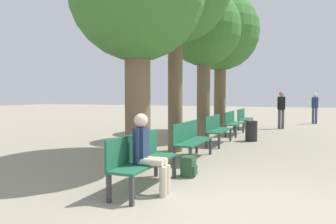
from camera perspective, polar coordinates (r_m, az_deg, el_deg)
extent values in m
plane|color=gray|center=(5.00, 13.69, -15.66)|extent=(80.00, 80.00, 0.00)
cube|color=#1E6042|center=(5.60, -3.91, -8.77)|extent=(0.47, 1.78, 0.04)
cube|color=#1E6042|center=(5.65, -5.88, -6.14)|extent=(0.04, 1.78, 0.45)
cube|color=#38383D|center=(4.84, -6.35, -13.54)|extent=(0.06, 0.06, 0.43)
cube|color=#38383D|center=(6.34, 1.08, -9.55)|extent=(0.06, 0.06, 0.43)
cube|color=#38383D|center=(5.03, -10.25, -12.95)|extent=(0.06, 0.06, 0.43)
cube|color=#38383D|center=(6.48, -2.10, -9.27)|extent=(0.06, 0.06, 0.43)
cube|color=#1E6042|center=(8.07, 4.54, -5.14)|extent=(0.47, 1.78, 0.04)
cube|color=#1E6042|center=(8.10, 3.10, -3.35)|extent=(0.04, 1.78, 0.45)
cube|color=#38383D|center=(7.25, 3.93, -7.95)|extent=(0.06, 0.06, 0.43)
cube|color=#38383D|center=(8.86, 7.38, -5.97)|extent=(0.06, 0.06, 0.43)
cube|color=#38383D|center=(7.38, 1.10, -7.76)|extent=(0.06, 0.06, 0.43)
cube|color=#38383D|center=(8.96, 5.02, -5.85)|extent=(0.06, 0.06, 0.43)
cube|color=#1E6042|center=(10.64, 8.93, -3.19)|extent=(0.47, 1.78, 0.04)
cube|color=#1E6042|center=(10.67, 7.82, -1.84)|extent=(0.04, 1.78, 0.45)
cube|color=#38383D|center=(9.81, 8.86, -5.10)|extent=(0.06, 0.06, 0.43)
cube|color=#38383D|center=(11.45, 10.82, -3.95)|extent=(0.06, 0.06, 0.43)
cube|color=#38383D|center=(9.90, 6.72, -5.01)|extent=(0.06, 0.06, 0.43)
cube|color=#38383D|center=(11.53, 8.96, -3.89)|extent=(0.06, 0.06, 0.43)
cube|color=#1E6042|center=(13.26, 11.59, -1.99)|extent=(0.47, 1.78, 0.04)
cube|color=#1E6042|center=(13.28, 10.69, -0.91)|extent=(0.04, 1.78, 0.45)
cube|color=#38383D|center=(12.42, 11.72, -3.42)|extent=(0.06, 0.06, 0.43)
cube|color=#38383D|center=(14.08, 12.97, -2.68)|extent=(0.06, 0.06, 0.43)
cube|color=#38383D|center=(12.50, 10.01, -3.37)|extent=(0.06, 0.06, 0.43)
cube|color=#38383D|center=(14.15, 11.45, -2.64)|extent=(0.06, 0.06, 0.43)
cube|color=#1E6042|center=(15.91, 13.36, -1.19)|extent=(0.47, 1.78, 0.04)
cube|color=#1E6042|center=(15.92, 12.61, -0.29)|extent=(0.04, 1.78, 0.45)
cube|color=#38383D|center=(15.06, 13.57, -2.32)|extent=(0.06, 0.06, 0.43)
cube|color=#38383D|center=(16.73, 14.44, -1.81)|extent=(0.06, 0.06, 0.43)
cube|color=#38383D|center=(15.12, 12.15, -2.28)|extent=(0.06, 0.06, 0.43)
cube|color=#38383D|center=(16.79, 13.16, -1.78)|extent=(0.06, 0.06, 0.43)
cylinder|color=brown|center=(7.12, -5.30, 2.15)|extent=(0.55, 0.55, 2.98)
cylinder|color=brown|center=(9.20, 1.27, 4.69)|extent=(0.41, 0.41, 3.73)
cylinder|color=brown|center=(11.93, 6.20, 3.12)|extent=(0.48, 0.48, 3.24)
sphere|color=#38702D|center=(12.16, 6.26, 14.28)|extent=(2.67, 2.67, 2.67)
cylinder|color=brown|center=(14.43, 9.02, 3.40)|extent=(0.50, 0.50, 3.40)
sphere|color=#38702D|center=(14.68, 9.11, 13.68)|extent=(3.34, 3.34, 3.34)
cylinder|color=beige|center=(5.23, -3.01, -8.71)|extent=(0.42, 0.12, 0.12)
cylinder|color=beige|center=(5.22, -0.87, -12.09)|extent=(0.12, 0.12, 0.47)
cylinder|color=beige|center=(5.36, -2.33, -8.41)|extent=(0.42, 0.12, 0.12)
cylinder|color=beige|center=(5.35, -0.24, -11.70)|extent=(0.12, 0.12, 0.47)
cube|color=navy|center=(5.34, -4.72, -5.90)|extent=(0.19, 0.23, 0.59)
cylinder|color=navy|center=(5.23, -5.34, -5.77)|extent=(0.09, 0.09, 0.53)
cylinder|color=navy|center=(5.45, -4.12, -5.41)|extent=(0.09, 0.09, 0.53)
sphere|color=beige|center=(5.30, -4.73, -1.46)|extent=(0.23, 0.23, 0.23)
cube|color=#284C2D|center=(6.47, 3.56, -9.46)|extent=(0.23, 0.28, 0.40)
cube|color=#284C2D|center=(6.44, 4.73, -10.06)|extent=(0.04, 0.20, 0.17)
cylinder|color=#4C4C4C|center=(16.22, 18.81, -1.22)|extent=(0.13, 0.13, 0.88)
cylinder|color=#4C4C4C|center=(16.21, 19.37, -1.23)|extent=(0.13, 0.13, 0.88)
cube|color=black|center=(16.18, 19.14, 1.44)|extent=(0.28, 0.26, 0.63)
cylinder|color=black|center=(16.18, 18.67, 1.50)|extent=(0.09, 0.09, 0.59)
cylinder|color=black|center=(16.17, 19.60, 1.49)|extent=(0.09, 0.09, 0.59)
sphere|color=#A37A5B|center=(16.17, 19.16, 2.99)|extent=(0.24, 0.24, 0.24)
cylinder|color=#384260|center=(19.72, 23.95, -0.64)|extent=(0.12, 0.12, 0.86)
cylinder|color=#384260|center=(19.73, 24.39, -0.64)|extent=(0.12, 0.12, 0.86)
cube|color=navy|center=(19.69, 24.21, 1.48)|extent=(0.30, 0.30, 0.61)
cylinder|color=navy|center=(19.69, 23.84, 1.54)|extent=(0.09, 0.09, 0.58)
cylinder|color=navy|center=(19.70, 24.58, 1.52)|extent=(0.09, 0.09, 0.58)
sphere|color=beige|center=(19.69, 24.24, 2.72)|extent=(0.23, 0.23, 0.23)
cylinder|color=#232328|center=(11.63, 14.30, -3.22)|extent=(0.41, 0.41, 0.70)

